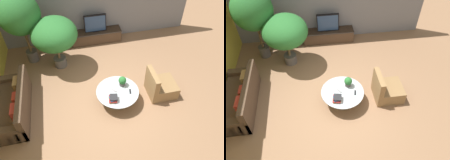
% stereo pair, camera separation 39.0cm
% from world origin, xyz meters
% --- Properties ---
extents(ground_plane, '(24.00, 24.00, 0.00)m').
position_xyz_m(ground_plane, '(0.00, 0.00, 0.00)').
color(ground_plane, '#8C6647').
extents(back_wall_stone, '(7.40, 0.12, 3.00)m').
position_xyz_m(back_wall_stone, '(0.00, 3.26, 1.50)').
color(back_wall_stone, slate).
rests_on(back_wall_stone, ground).
extents(media_console, '(1.89, 0.50, 0.45)m').
position_xyz_m(media_console, '(0.08, 2.94, 0.24)').
color(media_console, '#473323').
rests_on(media_console, ground).
extents(television, '(0.80, 0.13, 0.66)m').
position_xyz_m(television, '(0.08, 2.94, 0.78)').
color(television, black).
rests_on(television, media_console).
extents(coffee_table, '(1.20, 1.20, 0.42)m').
position_xyz_m(coffee_table, '(0.16, -0.08, 0.30)').
color(coffee_table, '#756656').
rests_on(coffee_table, ground).
extents(couch_by_wall, '(0.84, 2.01, 0.84)m').
position_xyz_m(couch_by_wall, '(-2.67, 0.16, 0.29)').
color(couch_by_wall, '#4C3828').
rests_on(couch_by_wall, ground).
extents(armchair_wicker, '(0.80, 0.76, 0.86)m').
position_xyz_m(armchair_wicker, '(1.45, -0.06, 0.27)').
color(armchair_wicker, olive).
rests_on(armchair_wicker, ground).
extents(potted_palm_tall, '(1.25, 1.25, 2.39)m').
position_xyz_m(potted_palm_tall, '(-2.24, 2.35, 1.72)').
color(potted_palm_tall, '#514C47').
rests_on(potted_palm_tall, ground).
extents(potted_palm_corner, '(1.40, 1.40, 1.75)m').
position_xyz_m(potted_palm_corner, '(-1.34, 1.85, 1.23)').
color(potted_palm_corner, '#514C47').
rests_on(potted_palm_corner, ground).
extents(potted_plant_tabletop, '(0.22, 0.22, 0.30)m').
position_xyz_m(potted_plant_tabletop, '(0.35, 0.12, 0.58)').
color(potted_plant_tabletop, '#514C47').
rests_on(potted_plant_tabletop, coffee_table).
extents(book_stack, '(0.27, 0.30, 0.13)m').
position_xyz_m(book_stack, '(-0.03, -0.36, 0.49)').
color(book_stack, gold).
rests_on(book_stack, coffee_table).
extents(remote_black, '(0.07, 0.16, 0.02)m').
position_xyz_m(remote_black, '(0.50, -0.17, 0.43)').
color(remote_black, black).
rests_on(remote_black, coffee_table).
extents(remote_silver, '(0.13, 0.15, 0.02)m').
position_xyz_m(remote_silver, '(0.08, -0.05, 0.43)').
color(remote_silver, gray).
rests_on(remote_silver, coffee_table).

